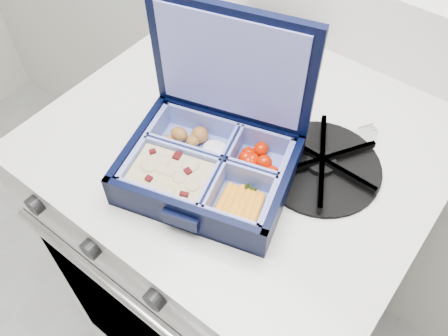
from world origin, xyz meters
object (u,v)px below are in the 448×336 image
Objects in this scene: stove at (245,257)px; fork at (305,150)px; burner_grate at (321,162)px; bento_box at (208,169)px.

fork reaches higher than stove.
stove is 4.97× the size of burner_grate.
stove is 0.44m from burner_grate.
stove is 0.42m from fork.
fork is at bearing 42.11° from bento_box.
burner_grate reaches higher than fork.
burner_grate is 0.03m from fork.
bento_box is at bearing -87.01° from fork.
fork is at bearing 0.42° from stove.
stove is 3.90× the size of bento_box.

